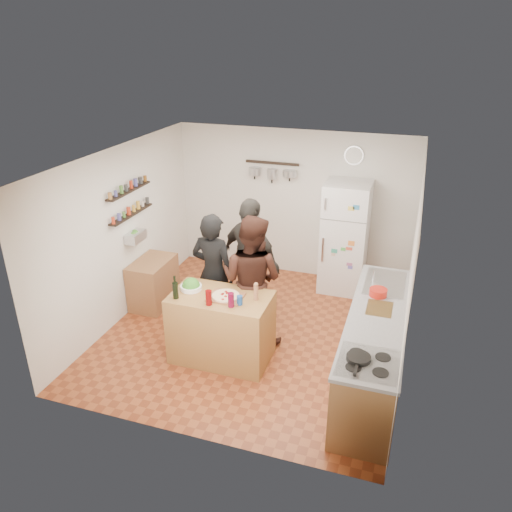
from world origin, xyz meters
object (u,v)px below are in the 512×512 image
(person_back, at_px, (251,260))
(pepper_mill, at_px, (256,293))
(prep_island, at_px, (221,327))
(side_table, at_px, (153,282))
(counter_run, at_px, (374,349))
(salt_canister, at_px, (240,300))
(skillet, at_px, (359,358))
(salad_bowl, at_px, (191,287))
(person_left, at_px, (213,274))
(red_bowl, at_px, (378,292))
(person_center, at_px, (251,280))
(fridge, at_px, (345,238))
(wine_bottle, at_px, (175,290))
(wall_clock, at_px, (354,155))

(person_back, bearing_deg, pepper_mill, 138.22)
(prep_island, distance_m, pepper_mill, 0.71)
(prep_island, distance_m, side_table, 1.82)
(side_table, bearing_deg, prep_island, -32.79)
(counter_run, bearing_deg, pepper_mill, -176.83)
(salt_canister, height_order, skillet, salt_canister)
(salad_bowl, distance_m, skillet, 2.39)
(salad_bowl, xyz_separation_m, person_left, (0.07, 0.57, -0.07))
(prep_island, height_order, skillet, skillet)
(salad_bowl, relative_size, person_back, 0.15)
(person_back, bearing_deg, red_bowl, -169.16)
(prep_island, xyz_separation_m, person_center, (0.22, 0.54, 0.45))
(pepper_mill, bearing_deg, person_center, 114.69)
(pepper_mill, xyz_separation_m, side_table, (-1.98, 0.94, -0.64))
(person_back, xyz_separation_m, skillet, (1.79, -1.91, 0.03))
(person_left, height_order, person_center, person_center)
(pepper_mill, xyz_separation_m, fridge, (0.71, 2.38, -0.10))
(wine_bottle, xyz_separation_m, wall_clock, (1.66, 2.98, 1.13))
(salad_bowl, distance_m, wine_bottle, 0.29)
(prep_island, distance_m, skillet, 2.04)
(red_bowl, xyz_separation_m, side_table, (-3.39, 0.38, -0.60))
(prep_island, bearing_deg, wall_clock, 67.22)
(salt_canister, bearing_deg, wine_bottle, -172.87)
(wine_bottle, height_order, person_center, person_center)
(salad_bowl, bearing_deg, fridge, 56.44)
(salt_canister, xyz_separation_m, skillet, (1.51, -0.69, -0.02))
(person_left, height_order, person_back, person_back)
(pepper_mill, bearing_deg, person_back, 112.11)
(wine_bottle, xyz_separation_m, fridge, (1.66, 2.65, -0.12))
(person_back, xyz_separation_m, fridge, (1.14, 1.32, -0.02))
(salad_bowl, bearing_deg, salt_canister, -13.28)
(person_center, distance_m, wall_clock, 2.71)
(side_table, bearing_deg, salad_bowl, -40.12)
(salt_canister, height_order, wall_clock, wall_clock)
(counter_run, bearing_deg, person_left, 167.74)
(salad_bowl, xyz_separation_m, wall_clock, (1.58, 2.71, 1.21))
(person_back, xyz_separation_m, side_table, (-1.55, -0.12, -0.55))
(prep_island, height_order, person_left, person_left)
(salad_bowl, relative_size, counter_run, 0.10)
(salt_canister, relative_size, red_bowl, 0.53)
(wine_bottle, bearing_deg, counter_run, 8.28)
(salad_bowl, height_order, skillet, skillet)
(red_bowl, relative_size, wall_clock, 0.73)
(skillet, distance_m, wall_clock, 3.82)
(person_center, height_order, skillet, person_center)
(person_left, xyz_separation_m, counter_run, (2.26, -0.49, -0.42))
(person_back, distance_m, fridge, 1.75)
(wine_bottle, relative_size, fridge, 0.12)
(skillet, relative_size, red_bowl, 1.12)
(person_back, height_order, fridge, person_back)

